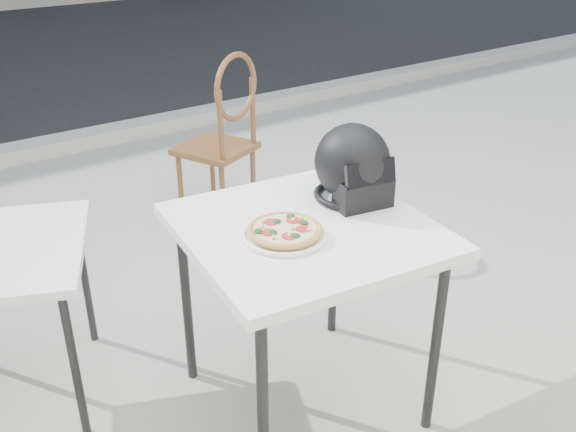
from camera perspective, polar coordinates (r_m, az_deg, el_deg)
ground at (r=3.37m, az=-0.63°, el=-8.47°), size 80.00×80.00×0.00m
curb at (r=5.81m, az=-17.93°, el=6.44°), size 30.00×0.25×0.12m
cafe_table_main at (r=2.41m, az=1.58°, el=-2.38°), size 0.99×0.99×0.84m
plate at (r=2.29m, az=-0.29°, el=-1.69°), size 0.34×0.34×0.02m
pizza at (r=2.28m, az=-0.30°, el=-1.23°), size 0.34×0.34×0.03m
helmet at (r=2.54m, az=5.83°, el=4.34°), size 0.35×0.36×0.31m
cafe_chair_main at (r=4.08m, az=-5.67°, el=7.65°), size 0.56×0.56×1.12m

